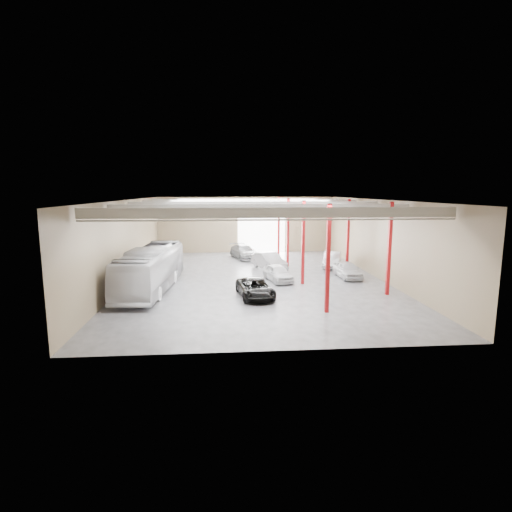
{
  "coord_description": "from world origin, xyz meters",
  "views": [
    {
      "loc": [
        -2.75,
        -34.46,
        7.79
      ],
      "look_at": [
        -0.03,
        -0.57,
        2.2
      ],
      "focal_mm": 28.0,
      "sensor_mm": 36.0,
      "label": 1
    }
  ],
  "objects": [
    {
      "name": "depot_shell",
      "position": [
        0.13,
        0.48,
        4.98
      ],
      "size": [
        22.12,
        32.12,
        7.06
      ],
      "color": "#414145",
      "rests_on": "ground"
    },
    {
      "name": "car_row_b",
      "position": [
        1.68,
        4.4,
        0.84
      ],
      "size": [
        3.32,
        5.43,
        1.69
      ],
      "primitive_type": "imported",
      "rotation": [
        0.0,
        0.0,
        0.32
      ],
      "color": "#ABAAAF",
      "rests_on": "ground"
    },
    {
      "name": "car_row_a",
      "position": [
        1.87,
        -0.8,
        0.72
      ],
      "size": [
        2.61,
        4.49,
        1.43
      ],
      "primitive_type": "imported",
      "rotation": [
        0.0,
        0.0,
        0.23
      ],
      "color": "silver",
      "rests_on": "ground"
    },
    {
      "name": "car_right_far",
      "position": [
        8.3,
        0.0,
        0.73
      ],
      "size": [
        1.89,
        4.35,
        1.46
      ],
      "primitive_type": "imported",
      "rotation": [
        0.0,
        0.0,
        0.04
      ],
      "color": "silver",
      "rests_on": "ground"
    },
    {
      "name": "black_sedan",
      "position": [
        -0.52,
        -6.0,
        0.69
      ],
      "size": [
        2.92,
        5.21,
        1.38
      ],
      "primitive_type": "imported",
      "rotation": [
        0.0,
        0.0,
        0.13
      ],
      "color": "black",
      "rests_on": "ground"
    },
    {
      "name": "car_row_c",
      "position": [
        -0.49,
        11.17,
        0.78
      ],
      "size": [
        3.62,
        5.74,
        1.55
      ],
      "primitive_type": "imported",
      "rotation": [
        0.0,
        0.0,
        0.29
      ],
      "color": "slate",
      "rests_on": "ground"
    },
    {
      "name": "car_right_near",
      "position": [
        8.3,
        5.2,
        0.78
      ],
      "size": [
        3.14,
        5.02,
        1.56
      ],
      "primitive_type": "imported",
      "rotation": [
        0.0,
        0.0,
        -0.34
      ],
      "color": "#B9BABE",
      "rests_on": "ground"
    },
    {
      "name": "coach_bus",
      "position": [
        -8.5,
        -3.12,
        1.71
      ],
      "size": [
        3.77,
        12.45,
        3.42
      ],
      "primitive_type": "imported",
      "rotation": [
        0.0,
        0.0,
        -0.07
      ],
      "color": "silver",
      "rests_on": "ground"
    }
  ]
}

